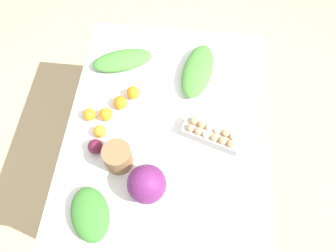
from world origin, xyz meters
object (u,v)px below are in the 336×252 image
object	(u,v)px
greens_bunch_scallion	(122,60)
beet_root	(95,146)
egg_carton	(211,135)
paper_bag	(118,157)
orange_3	(120,103)
cabbage_purple	(147,184)
orange_1	(106,114)
orange_0	(89,115)
greens_bunch_kale	(90,214)
orange_4	(133,93)
orange_2	(100,131)
greens_bunch_beet_tops	(198,70)

from	to	relation	value
greens_bunch_scallion	beet_root	xyz separation A→B (m)	(-0.54, 0.04, 0.00)
egg_carton	paper_bag	world-z (taller)	paper_bag
egg_carton	orange_3	size ratio (longest dim) A/B	4.31
cabbage_purple	orange_3	size ratio (longest dim) A/B	2.48
orange_1	orange_0	bearing A→B (deg)	96.66
greens_bunch_kale	orange_0	xyz separation A→B (m)	(0.50, 0.11, -0.01)
egg_carton	beet_root	xyz separation A→B (m)	(-0.12, 0.57, -0.01)
cabbage_purple	orange_3	bearing A→B (deg)	24.93
orange_0	orange_4	world-z (taller)	orange_4
orange_3	orange_4	bearing A→B (deg)	-39.55
orange_2	beet_root	bearing A→B (deg)	177.94
paper_bag	orange_1	xyz separation A→B (m)	(0.24, 0.11, -0.03)
cabbage_purple	orange_2	size ratio (longest dim) A/B	2.79
greens_bunch_beet_tops	paper_bag	bearing A→B (deg)	148.54
paper_bag	greens_bunch_kale	size ratio (longest dim) A/B	0.53
cabbage_purple	greens_bunch_kale	bearing A→B (deg)	122.07
cabbage_purple	orange_0	world-z (taller)	cabbage_purple
egg_carton	paper_bag	bearing A→B (deg)	-140.42
beet_root	orange_1	world-z (taller)	beet_root
cabbage_purple	orange_0	distance (m)	0.50
paper_bag	greens_bunch_scallion	world-z (taller)	paper_bag
beet_root	orange_4	world-z (taller)	beet_root
orange_2	greens_bunch_kale	bearing A→B (deg)	-174.25
egg_carton	orange_0	size ratio (longest dim) A/B	4.68
beet_root	orange_4	distance (m)	0.36
greens_bunch_beet_tops	orange_2	world-z (taller)	greens_bunch_beet_tops
orange_3	beet_root	bearing A→B (deg)	163.38
greens_bunch_kale	orange_3	xyz separation A→B (m)	(0.59, -0.03, -0.00)
orange_1	orange_3	distance (m)	0.10
orange_2	orange_4	bearing A→B (deg)	-28.33
orange_3	orange_2	bearing A→B (deg)	156.90
orange_0	orange_3	bearing A→B (deg)	-59.58
orange_0	orange_3	distance (m)	0.17
greens_bunch_kale	greens_bunch_scallion	bearing A→B (deg)	0.16
paper_bag	orange_0	size ratio (longest dim) A/B	2.05
orange_3	egg_carton	bearing A→B (deg)	-105.90
greens_bunch_kale	beet_root	bearing A→B (deg)	7.78
greens_bunch_scallion	greens_bunch_kale	xyz separation A→B (m)	(-0.87, -0.00, 0.00)
egg_carton	orange_1	xyz separation A→B (m)	(0.06, 0.55, -0.01)
greens_bunch_scallion	orange_2	size ratio (longest dim) A/B	5.25
paper_bag	greens_bunch_scallion	bearing A→B (deg)	8.05
paper_bag	greens_bunch_beet_tops	xyz separation A→B (m)	(0.57, -0.35, -0.03)
orange_3	greens_bunch_scallion	bearing A→B (deg)	7.42
paper_bag	orange_2	size ratio (longest dim) A/B	2.12
greens_bunch_scallion	cabbage_purple	bearing A→B (deg)	-161.47
orange_1	orange_4	world-z (taller)	orange_4
egg_carton	orange_4	distance (m)	0.48
paper_bag	beet_root	world-z (taller)	paper_bag
paper_bag	orange_2	bearing A→B (deg)	41.23
cabbage_purple	paper_bag	xyz separation A→B (m)	(0.12, 0.16, -0.02)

